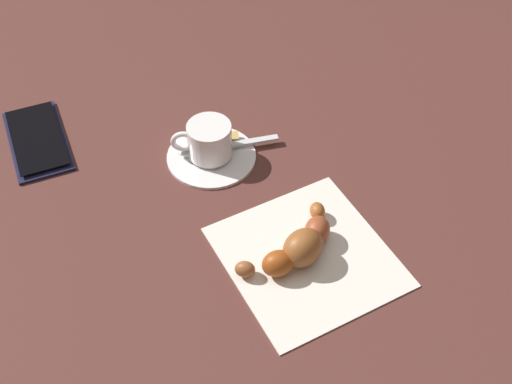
# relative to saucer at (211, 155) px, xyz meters

# --- Properties ---
(ground_plane) EXTENTS (1.80, 1.80, 0.00)m
(ground_plane) POSITION_rel_saucer_xyz_m (0.09, 0.01, -0.00)
(ground_plane) COLOR #522B26
(saucer) EXTENTS (0.12, 0.12, 0.01)m
(saucer) POSITION_rel_saucer_xyz_m (0.00, 0.00, 0.00)
(saucer) COLOR white
(saucer) RESTS_ON ground
(espresso_cup) EXTENTS (0.06, 0.08, 0.05)m
(espresso_cup) POSITION_rel_saucer_xyz_m (-0.00, -0.00, 0.03)
(espresso_cup) COLOR white
(espresso_cup) RESTS_ON saucer
(teaspoon) EXTENTS (0.03, 0.14, 0.01)m
(teaspoon) POSITION_rel_saucer_xyz_m (-0.01, 0.00, 0.01)
(teaspoon) COLOR silver
(teaspoon) RESTS_ON saucer
(sugar_packet) EXTENTS (0.03, 0.06, 0.01)m
(sugar_packet) POSITION_rel_saucer_xyz_m (-0.02, 0.02, 0.01)
(sugar_packet) COLOR tan
(sugar_packet) RESTS_ON saucer
(napkin) EXTENTS (0.21, 0.21, 0.00)m
(napkin) POSITION_rel_saucer_xyz_m (0.20, 0.05, -0.00)
(napkin) COLOR silver
(napkin) RESTS_ON ground
(croissant) EXTENTS (0.10, 0.14, 0.04)m
(croissant) POSITION_rel_saucer_xyz_m (0.20, 0.04, 0.02)
(croissant) COLOR brown
(croissant) RESTS_ON napkin
(cell_phone) EXTENTS (0.15, 0.08, 0.01)m
(cell_phone) POSITION_rel_saucer_xyz_m (-0.12, -0.21, 0.00)
(cell_phone) COLOR #181935
(cell_phone) RESTS_ON ground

